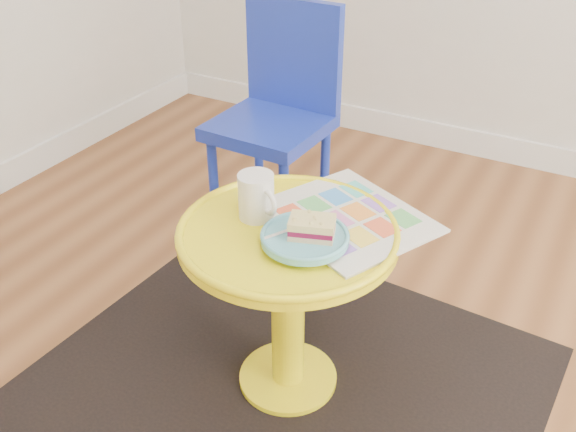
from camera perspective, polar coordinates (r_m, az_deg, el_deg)
The scene contains 9 objects.
room_walls at distance 2.49m, azimuth -4.19°, elevation 0.93°, with size 4.00×4.00×4.00m.
rug at distance 1.85m, azimuth 0.00°, elevation -14.34°, with size 1.30×1.10×0.01m, color black.
side_table at distance 1.61m, azimuth 0.00°, elevation -5.50°, with size 0.53×0.53×0.50m.
chair at distance 2.28m, azimuth -0.80°, elevation 9.69°, with size 0.38×0.38×0.83m.
newspaper at distance 1.58m, azimuth 5.28°, elevation -0.09°, with size 0.38×0.32×0.01m, color silver.
mug at distance 1.55m, azimuth -2.79°, elevation 1.85°, with size 0.12×0.09×0.12m.
plate at distance 1.46m, azimuth 1.50°, elevation -1.97°, with size 0.20×0.20×0.02m.
cake_slice at distance 1.44m, azimuth 2.14°, elevation -1.01°, with size 0.12×0.10×0.05m.
fork at distance 1.47m, azimuth 0.35°, elevation -1.21°, with size 0.08×0.13×0.00m.
Camera 1 is at (0.19, -0.78, 1.34)m, focal length 40.00 mm.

